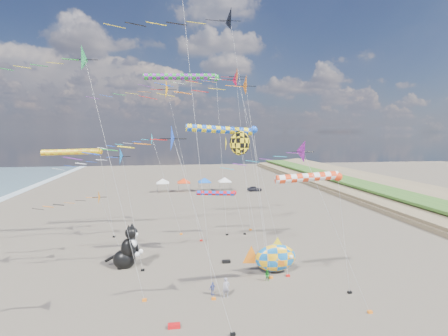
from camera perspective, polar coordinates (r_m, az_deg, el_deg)
name	(u,v)px	position (r m, az deg, el deg)	size (l,w,h in m)	color
ground	(235,329)	(28.06, 1.75, -24.85)	(260.00, 260.00, 0.00)	brown
delta_kite_0	(142,141)	(48.29, -13.20, 4.24)	(10.65, 1.83, 14.38)	#21A0C3
delta_kite_1	(160,91)	(45.04, -10.36, 12.22)	(13.25, 2.64, 20.96)	#FF9909
delta_kite_2	(312,156)	(26.47, 14.18, 1.95)	(10.35, 1.91, 13.90)	purple
delta_kite_3	(88,199)	(43.50, -21.39, -4.72)	(9.13, 1.76, 7.91)	orange
delta_kite_4	(228,90)	(32.60, 0.72, 12.62)	(11.61, 2.01, 19.55)	orange
delta_kite_5	(109,159)	(36.35, -18.28, 1.38)	(8.23, 1.88, 12.96)	blue
delta_kite_6	(225,81)	(49.91, 0.17, 14.04)	(15.09, 2.77, 23.09)	#EE0938
delta_kite_8	(223,22)	(39.95, -0.15, 22.76)	(16.02, 2.64, 27.57)	black
delta_kite_9	(75,61)	(30.44, -23.14, 15.74)	(11.26, 2.19, 21.20)	green
delta_kite_10	(241,77)	(40.54, 2.86, 14.63)	(12.15, 2.22, 21.94)	#C24312
delta_kite_11	(153,143)	(22.99, -11.46, 4.04)	(10.54, 1.89, 14.94)	blue
windsock_0	(74,152)	(49.89, -23.28, 2.37)	(8.94, 0.80, 12.14)	#F0A114
windsock_1	(224,130)	(37.64, 0.01, 6.18)	(9.10, 0.82, 15.00)	blue
windsock_2	(311,178)	(30.38, 14.10, -1.59)	(7.23, 0.77, 10.93)	#F03810
windsock_3	(184,77)	(47.42, -6.60, 14.48)	(11.13, 0.87, 21.97)	#1A9027
windsock_4	(218,193)	(47.99, -0.99, -4.18)	(6.93, 0.64, 6.32)	red
angelfish_kite	(238,144)	(37.59, 2.30, 3.94)	(3.74, 3.02, 14.49)	yellow
cat_inflatable	(126,245)	(39.24, -15.64, -12.06)	(3.55, 1.77, 4.79)	black
fish_inflatable	(275,258)	(36.92, 8.31, -14.29)	(5.72, 2.47, 3.81)	#1267B5
person_adult	(226,288)	(32.07, 0.34, -18.95)	(0.64, 0.42, 1.74)	#8F8CA0
child_green	(267,276)	(35.47, 7.10, -17.03)	(0.54, 0.42, 1.11)	#1D8823
child_blue	(213,289)	(32.61, -1.88, -19.07)	(0.68, 0.28, 1.16)	navy
kite_bag_0	(282,253)	(42.87, 9.50, -13.53)	(0.90, 0.44, 0.30)	#142ACB
kite_bag_1	(226,262)	(39.74, 0.36, -15.03)	(0.90, 0.44, 0.30)	black
kite_bag_2	(174,326)	(28.40, -8.16, -24.15)	(0.90, 0.44, 0.30)	red
tent_row	(194,179)	(84.65, -4.89, -1.73)	(19.20, 4.20, 3.80)	white
parked_car	(254,189)	(85.35, 5.00, -3.39)	(1.45, 3.60, 1.23)	#26262D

